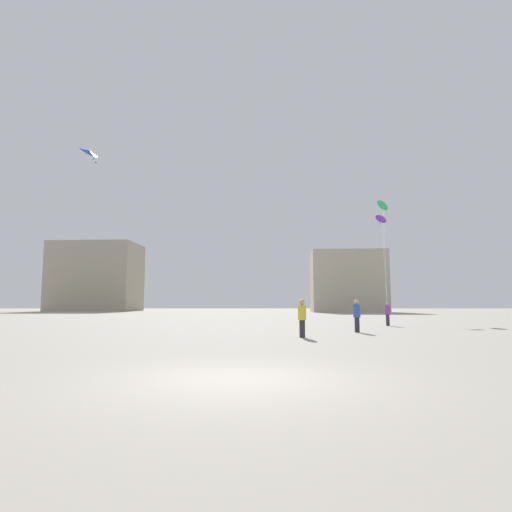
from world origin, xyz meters
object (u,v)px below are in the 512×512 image
Objects in this scene: person_in_blue at (357,314)px; kite_violet_diamond at (381,219)px; building_left_hall at (96,277)px; building_centre_hall at (347,282)px; person_in_purple at (388,313)px; kite_cobalt_diamond at (88,152)px; kite_emerald_diamond at (383,205)px; person_in_yellow at (302,316)px.

kite_violet_diamond reaches higher than person_in_blue.
building_centre_hall is (54.00, -11.97, -1.77)m from building_left_hall.
person_in_blue is 0.09× the size of building_left_hall.
person_in_purple is 21.95m from kite_cobalt_diamond.
kite_cobalt_diamond is at bearing -69.26° from building_left_hall.
person_in_blue is at bearing -59.98° from building_left_hall.
building_centre_hall is (5.73, 45.60, -3.32)m from kite_violet_diamond.
kite_cobalt_diamond is 0.92× the size of kite_emerald_diamond.
kite_violet_diamond is 0.67× the size of kite_emerald_diamond.
building_centre_hall reaches higher than person_in_yellow.
kite_emerald_diamond is at bearing -46.88° from building_left_hall.
person_in_blue is 1.01× the size of person_in_yellow.
kite_violet_diamond is 46.07m from building_centre_hall.
person_in_blue is 23.98m from kite_emerald_diamond.
kite_violet_diamond is (2.30, 8.94, 8.25)m from person_in_purple.
person_in_purple is 0.09× the size of building_left_hall.
kite_emerald_diamond is at bearing 47.63° from person_in_blue.
building_left_hall is at bearing 97.57° from person_in_blue.
person_in_purple is at bearing -98.37° from building_centre_hall.
kite_cobalt_diamond is 75.79m from building_left_hall.
kite_violet_diamond is at bearing 47.19° from person_in_blue.
person_in_purple is 12.38m from kite_violet_diamond.
person_in_purple is 17.47m from kite_emerald_diamond.
building_left_hall reaches higher than building_centre_hall.
kite_emerald_diamond is (7.34, 20.27, 10.52)m from person_in_blue.
kite_cobalt_diamond is at bearing -114.79° from building_centre_hall.
building_left_hall is 1.29× the size of building_centre_hall.
person_in_yellow is 0.17× the size of kite_violet_diamond.
building_centre_hall reaches higher than person_in_purple.
person_in_yellow is 28.09m from kite_emerald_diamond.
kite_violet_diamond is 0.51× the size of building_left_hall.
building_centre_hall is (11.60, 61.41, 4.89)m from person_in_blue.
kite_cobalt_diamond is at bearing 0.26° from person_in_purple.
person_in_yellow is 16.94m from kite_cobalt_diamond.
kite_emerald_diamond is (3.77, 13.39, 10.56)m from person_in_purple.
person_in_purple is 0.11× the size of building_centre_hall.
kite_cobalt_diamond is 1.38× the size of kite_violet_diamond.
building_centre_hall is at bearing 56.85° from person_in_blue.
kite_violet_diamond is at bearing -116.83° from person_in_purple.
building_centre_hall is (4.25, 41.15, -5.63)m from kite_emerald_diamond.
kite_emerald_diamond is 41.75m from building_centre_hall.
kite_emerald_diamond is 0.77× the size of building_left_hall.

